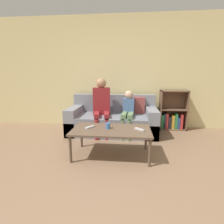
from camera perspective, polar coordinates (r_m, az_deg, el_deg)
name	(u,v)px	position (r m, az deg, el deg)	size (l,w,h in m)	color
ground_plane	(106,188)	(2.15, -2.09, -23.65)	(22.00, 22.00, 0.00)	#84664C
wall_back	(120,73)	(4.27, 2.56, 12.65)	(12.00, 0.06, 2.60)	beige
couch	(113,120)	(3.86, 0.34, -2.71)	(1.88, 0.91, 0.81)	gray
bookshelf	(172,115)	(4.32, 18.92, -0.80)	(0.60, 0.28, 0.91)	brown
coffee_table	(111,131)	(2.71, -0.22, -6.34)	(1.20, 0.66, 0.44)	brown
person_adult	(102,103)	(3.73, -3.45, 3.08)	(0.42, 0.67, 1.19)	maroon
person_child	(128,110)	(3.66, 5.26, 0.51)	(0.28, 0.64, 0.93)	#66845B
cup_near	(108,126)	(2.71, -1.35, -4.50)	(0.07, 0.07, 0.09)	#3D70B2
tv_remote_0	(90,127)	(2.78, -7.17, -4.95)	(0.14, 0.17, 0.02)	#B7B7BC
tv_remote_1	(140,129)	(2.68, 8.99, -5.62)	(0.16, 0.15, 0.02)	#B7B7BC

